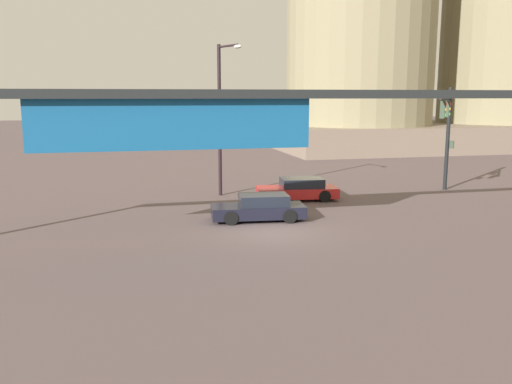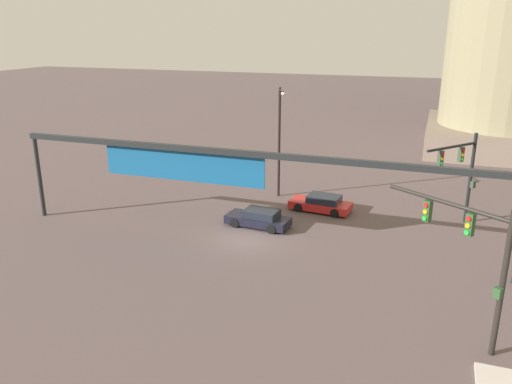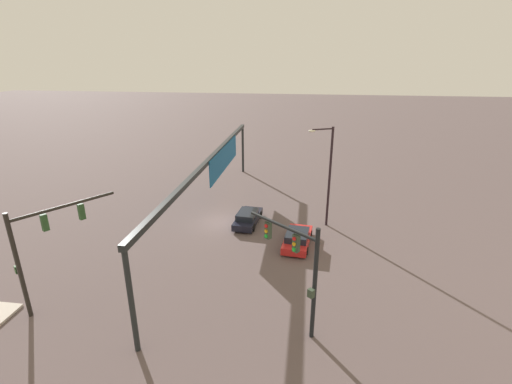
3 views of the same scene
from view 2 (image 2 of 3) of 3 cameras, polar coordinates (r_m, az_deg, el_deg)
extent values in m
plane|color=#574849|center=(32.45, -0.92, -5.26)|extent=(233.65, 233.65, 0.00)
cylinder|color=black|center=(37.07, 22.73, 1.36)|extent=(0.23, 0.23, 6.20)
cylinder|color=black|center=(34.71, 20.98, 4.70)|extent=(2.99, 3.64, 0.17)
cube|color=#313F2F|center=(35.61, 21.85, 3.90)|extent=(0.40, 0.41, 0.95)
cylinder|color=red|center=(35.45, 22.10, 4.31)|extent=(0.17, 0.19, 0.20)
cylinder|color=orange|center=(35.52, 22.05, 3.84)|extent=(0.17, 0.19, 0.20)
cylinder|color=green|center=(35.58, 21.99, 3.37)|extent=(0.17, 0.19, 0.20)
cube|color=#313F2F|center=(34.07, 19.83, 3.54)|extent=(0.40, 0.41, 0.95)
cylinder|color=red|center=(33.91, 20.09, 3.96)|extent=(0.17, 0.19, 0.20)
cylinder|color=orange|center=(33.97, 20.03, 3.47)|extent=(0.17, 0.19, 0.20)
cylinder|color=green|center=(34.05, 19.98, 2.98)|extent=(0.17, 0.19, 0.20)
cube|color=#313F2F|center=(37.02, 22.98, 0.78)|extent=(0.38, 0.38, 0.44)
cylinder|color=black|center=(22.50, 25.70, -9.36)|extent=(0.24, 0.24, 6.26)
cylinder|color=black|center=(22.81, 20.34, -1.09)|extent=(4.85, 3.35, 0.18)
cube|color=#264824|center=(22.43, 22.69, -3.36)|extent=(0.41, 0.39, 0.95)
cylinder|color=red|center=(22.20, 22.57, -2.75)|extent=(0.20, 0.16, 0.20)
cylinder|color=orange|center=(22.30, 22.48, -3.47)|extent=(0.20, 0.16, 0.20)
cylinder|color=green|center=(22.40, 22.39, -4.18)|extent=(0.20, 0.16, 0.20)
cube|color=#264824|center=(23.42, 18.53, -2.00)|extent=(0.41, 0.39, 0.95)
cylinder|color=red|center=(23.20, 18.37, -1.40)|extent=(0.20, 0.16, 0.20)
cylinder|color=orange|center=(23.30, 18.30, -2.10)|extent=(0.20, 0.16, 0.20)
cylinder|color=green|center=(23.40, 18.23, -2.79)|extent=(0.20, 0.16, 0.20)
cube|color=#264824|center=(22.39, 25.30, -10.11)|extent=(0.38, 0.37, 0.44)
cylinder|color=black|center=(39.55, 2.59, 5.43)|extent=(0.20, 0.20, 8.49)
cylinder|color=black|center=(37.99, 2.85, 11.18)|extent=(0.85, 1.69, 0.12)
ellipsoid|color=silver|center=(37.12, 3.03, 10.87)|extent=(0.52, 0.67, 0.20)
cylinder|color=black|center=(38.64, -22.93, 1.48)|extent=(0.28, 0.28, 5.57)
cube|color=black|center=(29.95, -1.49, 4.33)|extent=(30.69, 0.35, 0.35)
cube|color=#145388|center=(32.04, -8.21, 3.14)|extent=(10.80, 0.08, 2.17)
cube|color=red|center=(37.46, 7.17, -1.46)|extent=(4.55, 2.29, 0.55)
cube|color=black|center=(37.22, 7.58, -0.76)|extent=(2.43, 1.85, 0.50)
cylinder|color=black|center=(37.16, 4.75, -1.73)|extent=(0.66, 0.29, 0.64)
cylinder|color=black|center=(38.68, 5.67, -0.96)|extent=(0.66, 0.29, 0.64)
cylinder|color=black|center=(36.35, 8.75, -2.34)|extent=(0.66, 0.29, 0.64)
cylinder|color=black|center=(37.91, 9.52, -1.52)|extent=(0.66, 0.29, 0.64)
cube|color=black|center=(34.32, 0.21, -3.16)|extent=(4.42, 2.09, 0.55)
cube|color=black|center=(34.03, 0.61, -2.40)|extent=(2.36, 1.70, 0.50)
cylinder|color=black|center=(34.23, -2.37, -3.43)|extent=(0.66, 0.28, 0.64)
cylinder|color=black|center=(35.56, -1.20, -2.59)|extent=(0.66, 0.28, 0.64)
cylinder|color=black|center=(33.19, 1.73, -4.13)|extent=(0.66, 0.28, 0.64)
cylinder|color=black|center=(34.55, 2.77, -3.23)|extent=(0.66, 0.28, 0.64)
camera|label=1|loc=(18.89, -44.80, -9.73)|focal=37.86mm
camera|label=3|loc=(39.44, 48.67, 13.41)|focal=25.88mm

